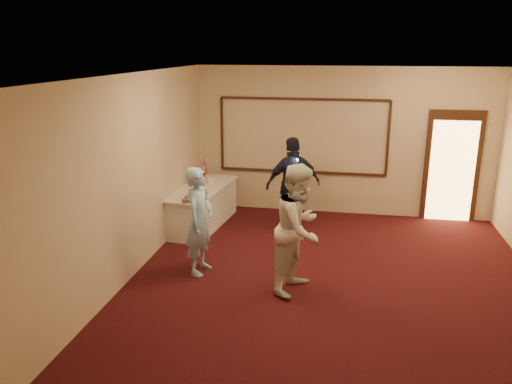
% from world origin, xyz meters
% --- Properties ---
extents(floor, '(7.00, 7.00, 0.00)m').
position_xyz_m(floor, '(0.00, 0.00, 0.00)').
color(floor, black).
rests_on(floor, ground).
extents(room_walls, '(6.04, 7.04, 3.02)m').
position_xyz_m(room_walls, '(0.00, 0.00, 2.03)').
color(room_walls, beige).
rests_on(room_walls, floor).
extents(wall_molding, '(3.45, 0.04, 1.55)m').
position_xyz_m(wall_molding, '(-0.80, 3.47, 1.60)').
color(wall_molding, black).
rests_on(wall_molding, room_walls).
extents(doorway, '(1.05, 0.07, 2.20)m').
position_xyz_m(doorway, '(2.15, 3.45, 1.08)').
color(doorway, black).
rests_on(doorway, floor).
extents(buffet_table, '(1.02, 2.16, 0.77)m').
position_xyz_m(buffet_table, '(-2.60, 2.20, 0.39)').
color(buffet_table, white).
rests_on(buffet_table, floor).
extents(pavlova_tray, '(0.41, 0.54, 0.19)m').
position_xyz_m(pavlova_tray, '(-2.47, 1.40, 0.85)').
color(pavlova_tray, silver).
rests_on(pavlova_tray, buffet_table).
extents(cupcake_stand, '(0.27, 0.27, 0.40)m').
position_xyz_m(cupcake_stand, '(-2.78, 3.08, 0.91)').
color(cupcake_stand, '#BE3A6F').
rests_on(cupcake_stand, buffet_table).
extents(plate_stack_a, '(0.19, 0.19, 0.16)m').
position_xyz_m(plate_stack_a, '(-2.72, 2.29, 0.85)').
color(plate_stack_a, white).
rests_on(plate_stack_a, buffet_table).
extents(plate_stack_b, '(0.17, 0.17, 0.14)m').
position_xyz_m(plate_stack_b, '(-2.51, 2.53, 0.84)').
color(plate_stack_b, white).
rests_on(plate_stack_b, buffet_table).
extents(tart, '(0.25, 0.25, 0.05)m').
position_xyz_m(tart, '(-2.50, 1.83, 0.79)').
color(tart, white).
rests_on(tart, buffet_table).
extents(man, '(0.47, 0.65, 1.66)m').
position_xyz_m(man, '(-2.03, 0.19, 0.83)').
color(man, '#95C8ED').
rests_on(man, floor).
extents(woman, '(0.96, 1.08, 1.84)m').
position_xyz_m(woman, '(-0.49, -0.10, 0.92)').
color(woman, silver).
rests_on(woman, floor).
extents(guest, '(1.13, 0.82, 1.78)m').
position_xyz_m(guest, '(-0.85, 2.30, 0.89)').
color(guest, black).
rests_on(guest, floor).
extents(camera_flash, '(0.07, 0.04, 0.05)m').
position_xyz_m(camera_flash, '(-0.79, 2.20, 1.38)').
color(camera_flash, white).
rests_on(camera_flash, guest).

